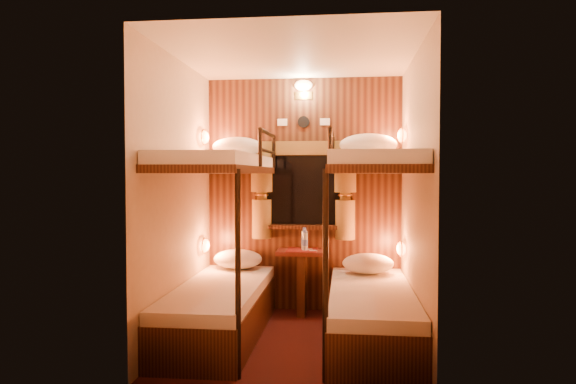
# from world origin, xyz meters

# --- Properties ---
(floor) EXTENTS (2.10, 2.10, 0.00)m
(floor) POSITION_xyz_m (0.00, 0.00, 0.00)
(floor) COLOR black
(floor) RESTS_ON ground
(ceiling) EXTENTS (2.10, 2.10, 0.00)m
(ceiling) POSITION_xyz_m (0.00, 0.00, 2.40)
(ceiling) COLOR silver
(ceiling) RESTS_ON wall_back
(wall_back) EXTENTS (2.40, 0.00, 2.40)m
(wall_back) POSITION_xyz_m (0.00, 1.05, 1.20)
(wall_back) COLOR #C6B293
(wall_back) RESTS_ON floor
(wall_front) EXTENTS (2.40, 0.00, 2.40)m
(wall_front) POSITION_xyz_m (0.00, -1.05, 1.20)
(wall_front) COLOR #C6B293
(wall_front) RESTS_ON floor
(wall_left) EXTENTS (0.00, 2.40, 2.40)m
(wall_left) POSITION_xyz_m (-1.00, 0.00, 1.20)
(wall_left) COLOR #C6B293
(wall_left) RESTS_ON floor
(wall_right) EXTENTS (0.00, 2.40, 2.40)m
(wall_right) POSITION_xyz_m (1.00, 0.00, 1.20)
(wall_right) COLOR #C6B293
(wall_right) RESTS_ON floor
(back_panel) EXTENTS (2.00, 0.03, 2.40)m
(back_panel) POSITION_xyz_m (0.00, 1.04, 1.20)
(back_panel) COLOR black
(back_panel) RESTS_ON floor
(bunk_left) EXTENTS (0.72, 1.90, 1.82)m
(bunk_left) POSITION_xyz_m (-0.65, 0.07, 0.56)
(bunk_left) COLOR black
(bunk_left) RESTS_ON floor
(bunk_right) EXTENTS (0.72, 1.90, 1.82)m
(bunk_right) POSITION_xyz_m (0.65, 0.07, 0.56)
(bunk_right) COLOR black
(bunk_right) RESTS_ON floor
(window) EXTENTS (1.00, 0.12, 0.79)m
(window) POSITION_xyz_m (0.00, 1.00, 1.18)
(window) COLOR black
(window) RESTS_ON back_panel
(curtains) EXTENTS (1.10, 0.22, 1.00)m
(curtains) POSITION_xyz_m (0.00, 0.97, 1.26)
(curtains) COLOR olive
(curtains) RESTS_ON back_panel
(back_fixtures) EXTENTS (0.54, 0.09, 0.48)m
(back_fixtures) POSITION_xyz_m (0.00, 1.00, 2.25)
(back_fixtures) COLOR black
(back_fixtures) RESTS_ON back_panel
(reading_lamps) EXTENTS (2.00, 0.20, 1.25)m
(reading_lamps) POSITION_xyz_m (-0.00, 0.70, 1.24)
(reading_lamps) COLOR orange
(reading_lamps) RESTS_ON wall_left
(table) EXTENTS (0.50, 0.34, 0.66)m
(table) POSITION_xyz_m (0.00, 0.85, 0.41)
(table) COLOR #511612
(table) RESTS_ON floor
(bottle_left) EXTENTS (0.06, 0.06, 0.22)m
(bottle_left) POSITION_xyz_m (0.02, 0.88, 0.75)
(bottle_left) COLOR #99BFE5
(bottle_left) RESTS_ON table
(bottle_right) EXTENTS (0.06, 0.06, 0.21)m
(bottle_right) POSITION_xyz_m (0.03, 0.83, 0.74)
(bottle_right) COLOR #99BFE5
(bottle_right) RESTS_ON table
(sachet_a) EXTENTS (0.09, 0.08, 0.01)m
(sachet_a) POSITION_xyz_m (0.11, 0.80, 0.65)
(sachet_a) COLOR silver
(sachet_a) RESTS_ON table
(sachet_b) EXTENTS (0.10, 0.09, 0.01)m
(sachet_b) POSITION_xyz_m (0.06, 0.88, 0.65)
(sachet_b) COLOR silver
(sachet_b) RESTS_ON table
(pillow_lower_left) EXTENTS (0.50, 0.35, 0.19)m
(pillow_lower_left) POSITION_xyz_m (-0.65, 0.81, 0.55)
(pillow_lower_left) COLOR white
(pillow_lower_left) RESTS_ON bunk_left
(pillow_lower_right) EXTENTS (0.49, 0.35, 0.19)m
(pillow_lower_right) POSITION_xyz_m (0.65, 0.70, 0.55)
(pillow_lower_right) COLOR white
(pillow_lower_right) RESTS_ON bunk_right
(pillow_upper_left) EXTENTS (0.51, 0.36, 0.20)m
(pillow_upper_left) POSITION_xyz_m (-0.65, 0.81, 1.69)
(pillow_upper_left) COLOR white
(pillow_upper_left) RESTS_ON bunk_left
(pillow_upper_right) EXTENTS (0.56, 0.40, 0.22)m
(pillow_upper_right) POSITION_xyz_m (0.65, 0.76, 1.70)
(pillow_upper_right) COLOR white
(pillow_upper_right) RESTS_ON bunk_right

